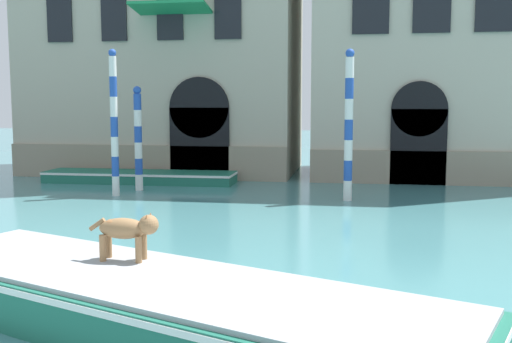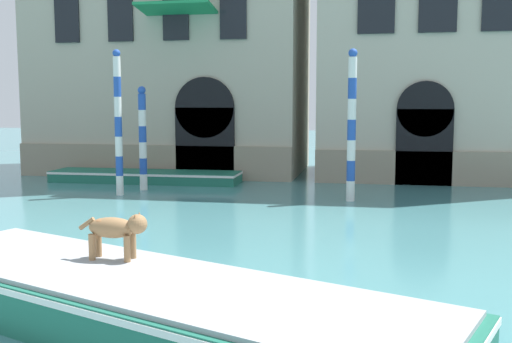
% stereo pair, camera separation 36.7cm
% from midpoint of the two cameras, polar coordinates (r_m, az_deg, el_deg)
% --- Properties ---
extents(boat_foreground, '(8.32, 4.99, 0.70)m').
position_cam_midpoint_polar(boat_foreground, '(7.81, -10.68, -12.16)').
color(boat_foreground, '#1E6651').
rests_on(boat_foreground, ground_plane).
extents(dog_on_deck, '(1.00, 0.30, 0.67)m').
position_cam_midpoint_polar(dog_on_deck, '(8.48, -13.32, -5.39)').
color(dog_on_deck, '#997047').
rests_on(dog_on_deck, boat_foreground).
extents(boat_moored_near_palazzo, '(6.92, 1.61, 0.41)m').
position_cam_midpoint_polar(boat_moored_near_palazzo, '(22.03, -11.46, -0.48)').
color(boat_moored_near_palazzo, '#1E6651').
rests_on(boat_moored_near_palazzo, ground_plane).
extents(mooring_pole_0, '(0.26, 0.26, 3.40)m').
position_cam_midpoint_polar(mooring_pole_0, '(19.95, -11.68, 3.13)').
color(mooring_pole_0, white).
rests_on(mooring_pole_0, ground_plane).
extents(mooring_pole_2, '(0.26, 0.26, 4.41)m').
position_cam_midpoint_polar(mooring_pole_2, '(17.61, 8.23, 4.41)').
color(mooring_pole_2, white).
rests_on(mooring_pole_2, ground_plane).
extents(mooring_pole_3, '(0.23, 0.23, 4.49)m').
position_cam_midpoint_polar(mooring_pole_3, '(18.93, -13.90, 4.54)').
color(mooring_pole_3, white).
rests_on(mooring_pole_3, ground_plane).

